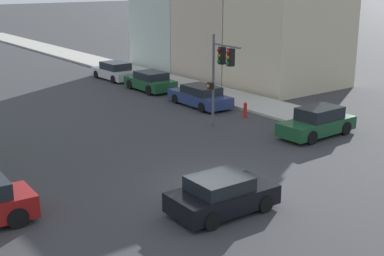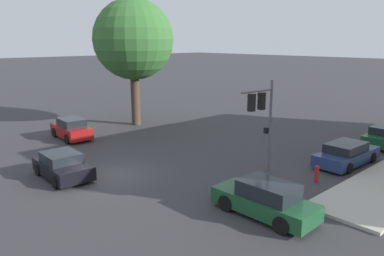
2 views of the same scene
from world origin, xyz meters
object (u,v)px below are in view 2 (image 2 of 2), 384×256
(traffic_signal, at_px, (261,111))
(fire_hydrant, at_px, (317,173))
(crossing_car_1, at_px, (63,166))
(street_tree, at_px, (133,40))
(crossing_car_2, at_px, (71,129))
(crossing_car_0, at_px, (265,200))
(parked_car_0, at_px, (346,154))

(traffic_signal, xyz_separation_m, fire_hydrant, (2.84, 1.10, -3.00))
(crossing_car_1, bearing_deg, fire_hydrant, 45.51)
(street_tree, xyz_separation_m, traffic_signal, (14.73, -2.10, -3.65))
(street_tree, height_order, traffic_signal, street_tree)
(crossing_car_2, bearing_deg, street_tree, -79.92)
(street_tree, xyz_separation_m, crossing_car_1, (8.06, -10.19, -6.50))
(crossing_car_0, distance_m, crossing_car_2, 17.26)
(crossing_car_0, distance_m, parked_car_0, 8.93)
(street_tree, relative_size, fire_hydrant, 11.41)
(crossing_car_1, distance_m, fire_hydrant, 13.22)
(crossing_car_0, height_order, fire_hydrant, crossing_car_0)
(crossing_car_0, bearing_deg, crossing_car_1, 21.37)
(traffic_signal, bearing_deg, crossing_car_1, 54.65)
(crossing_car_1, bearing_deg, crossing_car_0, 24.31)
(crossing_car_1, height_order, parked_car_0, crossing_car_1)
(street_tree, xyz_separation_m, fire_hydrant, (17.57, -1.01, -6.65))
(street_tree, relative_size, crossing_car_1, 2.72)
(parked_car_0, bearing_deg, crossing_car_1, 146.43)
(crossing_car_2, height_order, fire_hydrant, crossing_car_2)
(parked_car_0, bearing_deg, traffic_signal, 154.75)
(street_tree, distance_m, crossing_car_1, 14.53)
(traffic_signal, relative_size, parked_car_0, 1.07)
(parked_car_0, relative_size, fire_hydrant, 5.16)
(crossing_car_0, relative_size, crossing_car_1, 1.16)
(fire_hydrant, bearing_deg, street_tree, 176.72)
(street_tree, bearing_deg, crossing_car_2, -82.96)
(crossing_car_2, distance_m, parked_car_0, 18.85)
(street_tree, relative_size, traffic_signal, 2.07)
(traffic_signal, distance_m, crossing_car_0, 5.81)
(crossing_car_2, relative_size, fire_hydrant, 4.39)
(street_tree, distance_m, traffic_signal, 15.32)
(parked_car_0, bearing_deg, crossing_car_0, -173.51)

